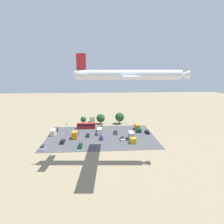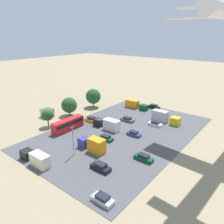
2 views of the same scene
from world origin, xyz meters
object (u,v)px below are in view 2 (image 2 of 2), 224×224
Objects in this scene: bus at (68,124)px; parked_car_6 at (91,120)px; parked_car_0 at (134,134)px; parked_truck_1 at (108,124)px; parked_car_5 at (144,158)px; parked_truck_4 at (135,105)px; parked_truck_0 at (36,158)px; parked_truck_3 at (164,117)px; parked_car_8 at (154,107)px; parked_car_7 at (101,167)px; shed_building at (47,113)px; parked_car_3 at (155,124)px; parked_car_1 at (106,138)px; parked_truck_2 at (93,144)px; parked_car_4 at (127,120)px; parked_car_2 at (103,199)px.

bus is 9.24m from parked_car_6.
parked_truck_1 is at bearing 95.27° from parked_car_0.
bus is 26.91m from parked_car_5.
parked_truck_4 is (-30.66, -21.95, 0.75)m from parked_car_5.
parked_truck_3 reaches higher than parked_truck_0.
parked_car_8 is 0.52× the size of parked_truck_0.
parked_truck_4 is (-39.66, -16.61, 0.72)m from parked_car_7.
parked_car_0 is 0.46× the size of parked_truck_0.
shed_building is 0.99× the size of parked_car_0.
shed_building is 0.44× the size of parked_truck_3.
parked_car_3 is at bearing 44.82° from bus.
shed_building is at bearing 168.40° from bus.
parked_car_1 is 0.48× the size of parked_truck_0.
parked_truck_3 is (-28.45, 5.54, 0.02)m from parked_truck_2.
parked_car_7 is 45.17m from parked_car_8.
shed_building is 0.90× the size of parked_car_5.
parked_car_1 is 19.23m from parked_truck_0.
parked_car_0 is at bearing -7.92° from parked_truck_3.
parked_car_6 reaches higher than parked_car_4.
bus is 18.93m from parked_truck_0.
parked_car_3 is (-17.45, 5.99, 0.01)m from parked_car_1.
parked_truck_1 is (8.73, -1.25, 0.87)m from parked_car_4.
parked_car_0 is 24.93m from parked_truck_4.
parked_car_0 is 9.06m from parked_truck_1.
parked_truck_0 is 1.00× the size of parked_truck_1.
parked_car_2 is 0.45× the size of parked_truck_4.
parked_car_7 is at bearing -169.29° from parked_car_0.
bus is 2.32× the size of parked_car_7.
parked_car_4 is 1.09× the size of parked_car_6.
parked_car_0 is 0.92× the size of parked_car_3.
parked_car_2 is 0.92× the size of parked_car_5.
parked_car_2 is at bearing -30.59° from bus.
parked_car_2 is at bearing -131.78° from parked_truck_2.
parked_truck_3 is at bearing 11.27° from parked_car_2.
bus is at bearing -9.30° from parked_truck_4.
parked_truck_2 is 0.81× the size of parked_truck_4.
parked_truck_2 is (13.40, -3.44, 1.03)m from parked_car_0.
parked_car_0 is 0.89× the size of parked_car_7.
bus is 2.50× the size of parked_car_6.
parked_truck_0 is 0.96× the size of parked_truck_3.
parked_truck_2 reaches higher than parked_car_4.
parked_car_1 is 23.13m from parked_truck_3.
parked_car_8 is at bearing 178.31° from parked_car_4.
parked_car_5 is at bearing 35.60° from parked_truck_4.
parked_car_5 is (9.47, 8.83, 0.04)m from parked_car_0.
parked_car_5 is at bearing -110.54° from parked_car_6.
parked_car_3 is at bearing -61.07° from parked_car_6.
parked_car_6 is (-7.28, -12.40, 0.10)m from parked_car_1.
parked_truck_4 reaches higher than parked_car_8.
bus is at bearing -17.52° from parked_car_8.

